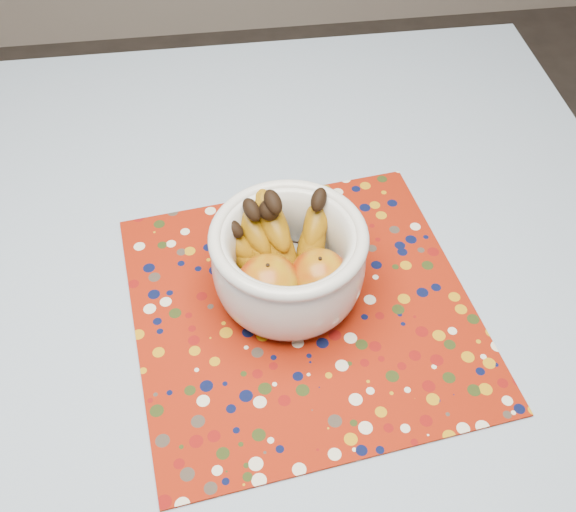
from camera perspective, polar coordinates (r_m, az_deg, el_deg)
The scene contains 4 objects.
table at distance 1.01m, azimuth -5.31°, elevation -7.29°, with size 1.20×1.20×0.75m.
tablecloth at distance 0.94m, azimuth -5.66°, elevation -4.54°, with size 1.32×1.32×0.01m, color #6481A6.
placemat at distance 0.93m, azimuth 1.26°, elevation -4.45°, with size 0.46×0.46×0.00m, color maroon.
fruit_bowl at distance 0.90m, azimuth -0.38°, elevation 0.15°, with size 0.23×0.22×0.15m.
Camera 1 is at (0.02, -0.56, 1.51)m, focal length 42.00 mm.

